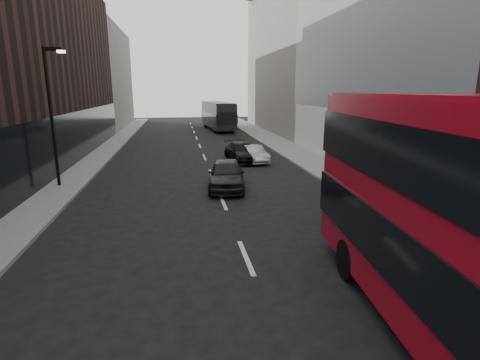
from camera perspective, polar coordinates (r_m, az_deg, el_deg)
name	(u,v)px	position (r m, az deg, el deg)	size (l,w,h in m)	color
sidewalk_right	(302,156)	(29.62, 9.36, 3.66)	(3.00, 80.00, 0.15)	slate
sidewalk_left	(93,162)	(28.72, -21.44, 2.58)	(2.00, 80.00, 0.15)	slate
building_modern_block	(388,12)	(27.58, 21.63, 22.74)	(5.03, 22.00, 20.00)	#9EA2A8
building_victorian	(285,51)	(48.70, 6.89, 18.89)	(6.50, 24.00, 21.00)	slate
building_left_mid	(52,65)	(34.04, -26.72, 15.42)	(5.00, 24.00, 14.00)	black
building_left_far	(104,79)	(55.47, -19.96, 14.28)	(5.00, 20.00, 13.00)	slate
street_lamp	(52,108)	(21.57, -26.72, 9.74)	(1.06, 0.22, 7.00)	black
grey_bus	(218,115)	(49.08, -3.40, 9.84)	(3.56, 11.11, 3.54)	black
car_a	(227,174)	(19.72, -2.05, 0.92)	(1.83, 4.54, 1.55)	black
car_b	(254,154)	(27.00, 2.09, 4.02)	(1.29, 3.69, 1.22)	#989BA1
car_c	(242,152)	(27.37, 0.36, 4.30)	(1.89, 4.64, 1.35)	black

